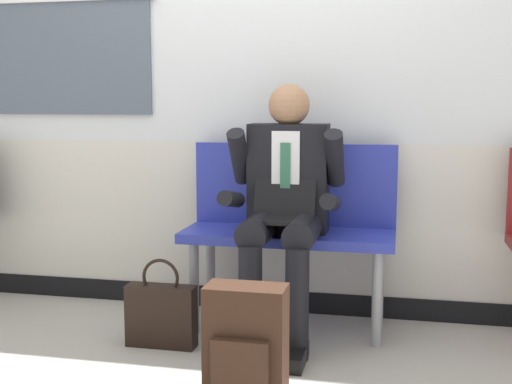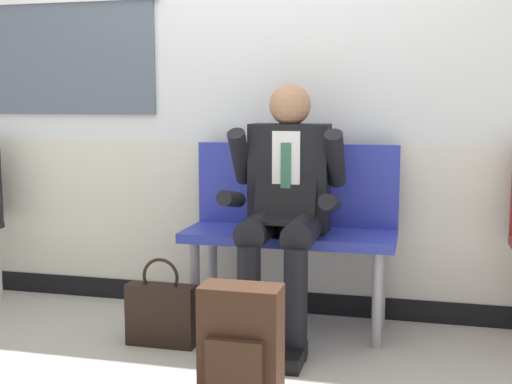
{
  "view_description": "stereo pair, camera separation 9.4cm",
  "coord_description": "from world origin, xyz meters",
  "px_view_note": "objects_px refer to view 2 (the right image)",
  "views": [
    {
      "loc": [
        0.81,
        -3.01,
        1.18
      ],
      "look_at": [
        0.13,
        0.1,
        0.75
      ],
      "focal_mm": 46.48,
      "sensor_mm": 36.0,
      "label": 1
    },
    {
      "loc": [
        0.9,
        -2.98,
        1.18
      ],
      "look_at": [
        0.13,
        0.1,
        0.75
      ],
      "focal_mm": 46.48,
      "sensor_mm": 36.0,
      "label": 2
    }
  ],
  "objects_px": {
    "person_seated": "(284,203)",
    "handbag": "(161,313)",
    "bench_with_person": "(292,219)",
    "backpack": "(241,345)"
  },
  "relations": [
    {
      "from": "bench_with_person",
      "to": "person_seated",
      "type": "distance_m",
      "value": 0.23
    },
    {
      "from": "bench_with_person",
      "to": "handbag",
      "type": "height_order",
      "value": "bench_with_person"
    },
    {
      "from": "bench_with_person",
      "to": "person_seated",
      "type": "xyz_separation_m",
      "value": [
        -0.0,
        -0.2,
        0.12
      ]
    },
    {
      "from": "backpack",
      "to": "handbag",
      "type": "relative_size",
      "value": 1.07
    },
    {
      "from": "bench_with_person",
      "to": "person_seated",
      "type": "relative_size",
      "value": 0.85
    },
    {
      "from": "bench_with_person",
      "to": "backpack",
      "type": "height_order",
      "value": "bench_with_person"
    },
    {
      "from": "handbag",
      "to": "backpack",
      "type": "bearing_deg",
      "value": -42.02
    },
    {
      "from": "person_seated",
      "to": "bench_with_person",
      "type": "bearing_deg",
      "value": 90.0
    },
    {
      "from": "backpack",
      "to": "handbag",
      "type": "distance_m",
      "value": 0.72
    },
    {
      "from": "person_seated",
      "to": "handbag",
      "type": "relative_size",
      "value": 2.92
    }
  ]
}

